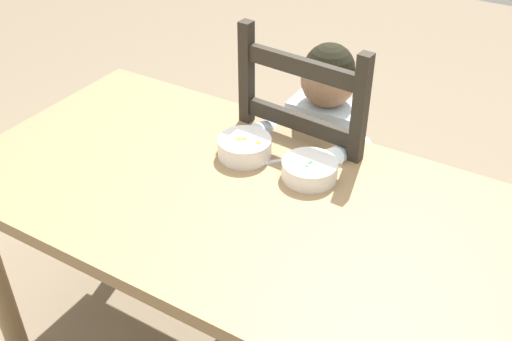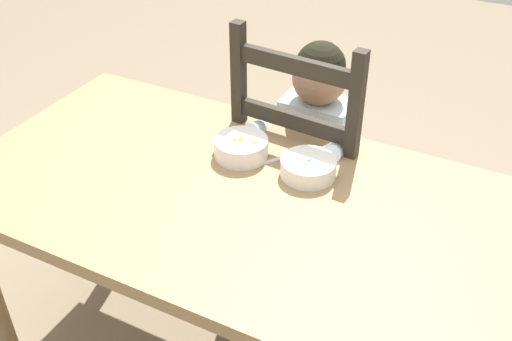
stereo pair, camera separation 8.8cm
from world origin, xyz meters
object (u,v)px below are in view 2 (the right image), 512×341
object	(u,v)px
dining_table	(248,223)
child_figure	(312,141)
dining_chair	(309,179)
bowl_of_carrots	(241,147)
spoon	(262,162)
bowl_of_peas	(308,167)

from	to	relation	value
dining_table	child_figure	size ratio (longest dim) A/B	1.64
dining_table	child_figure	distance (m)	0.45
dining_chair	bowl_of_carrots	distance (m)	0.41
spoon	bowl_of_carrots	bearing A→B (deg)	174.06
dining_chair	bowl_of_peas	distance (m)	0.41
bowl_of_carrots	spoon	distance (m)	0.08
dining_table	dining_chair	xyz separation A→B (m)	(-0.00, 0.45, -0.14)
dining_chair	bowl_of_carrots	world-z (taller)	dining_chair
bowl_of_peas	bowl_of_carrots	world-z (taller)	bowl_of_carrots
bowl_of_carrots	dining_chair	bearing A→B (deg)	71.42
bowl_of_peas	spoon	size ratio (longest dim) A/B	1.29
child_figure	bowl_of_carrots	bearing A→B (deg)	-109.52
dining_chair	bowl_of_carrots	size ratio (longest dim) A/B	6.84
bowl_of_peas	spoon	distance (m)	0.14
child_figure	bowl_of_peas	bearing A→B (deg)	-70.48
dining_table	spoon	bearing A→B (deg)	102.13
child_figure	dining_table	bearing A→B (deg)	-90.05
child_figure	bowl_of_carrots	size ratio (longest dim) A/B	6.34
dining_chair	spoon	bearing A→B (deg)	-95.26
child_figure	bowl_of_carrots	world-z (taller)	child_figure
dining_table	bowl_of_peas	xyz separation A→B (m)	(0.10, 0.16, 0.12)
dining_table	spoon	distance (m)	0.18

